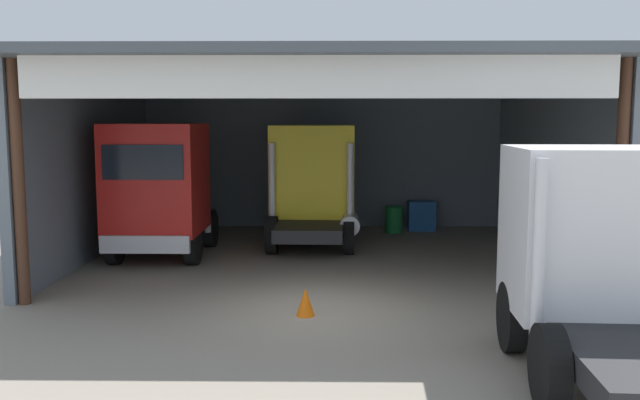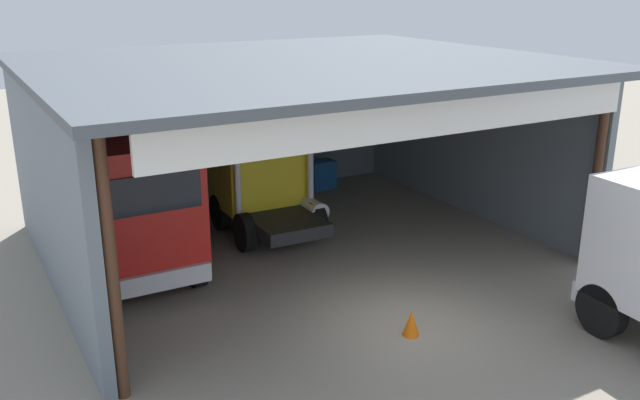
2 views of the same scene
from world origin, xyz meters
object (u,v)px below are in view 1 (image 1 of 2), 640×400
truck_white_center_left_bay (603,256)px  traffic_cone (305,302)px  tool_cart (421,216)px  truck_red_center_bay (159,188)px  oil_drum (394,220)px  truck_yellow_center_right_bay (314,183)px

truck_white_center_left_bay → traffic_cone: truck_white_center_left_bay is taller
tool_cart → traffic_cone: 10.71m
truck_white_center_left_bay → truck_red_center_bay: bearing=140.2°
oil_drum → traffic_cone: (-2.61, -9.57, -0.16)m
traffic_cone → oil_drum: bearing=74.8°
truck_white_center_left_bay → oil_drum: size_ratio=5.44×
traffic_cone → tool_cart: bearing=70.4°
tool_cart → truck_red_center_bay: bearing=-148.3°
truck_yellow_center_right_bay → traffic_cone: (0.01, -7.28, -1.59)m
truck_red_center_bay → oil_drum: bearing=-147.2°
truck_white_center_left_bay → oil_drum: bearing=102.1°
truck_white_center_left_bay → traffic_cone: (-4.54, 2.73, -1.47)m
tool_cart → traffic_cone: size_ratio=1.79×
truck_yellow_center_right_bay → oil_drum: bearing=43.1°
truck_white_center_left_bay → oil_drum: (-1.94, 12.29, -1.31)m
truck_yellow_center_right_bay → truck_red_center_bay: bearing=-152.6°
truck_red_center_bay → truck_yellow_center_right_bay: bearing=-154.0°
oil_drum → traffic_cone: oil_drum is taller
truck_white_center_left_bay → oil_drum: 12.51m
truck_yellow_center_right_bay → traffic_cone: 7.45m
truck_red_center_bay → truck_yellow_center_right_bay: 4.55m
truck_white_center_left_bay → traffic_cone: size_ratio=8.57×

